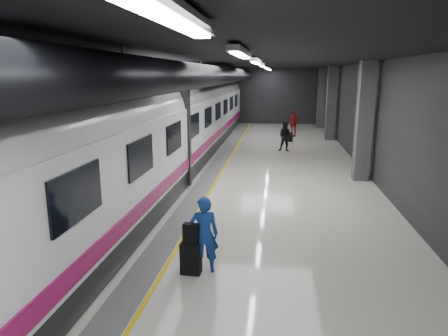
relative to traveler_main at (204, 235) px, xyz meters
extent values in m
plane|color=beige|center=(0.10, 6.15, -0.81)|extent=(40.00, 40.00, 0.00)
cube|color=black|center=(0.10, 6.15, 3.69)|extent=(10.00, 40.00, 0.02)
cube|color=#28282B|center=(0.10, 26.15, 1.44)|extent=(10.00, 0.02, 4.50)
cube|color=#28282B|center=(-4.90, 6.15, 1.44)|extent=(0.02, 40.00, 4.50)
cube|color=#28282B|center=(5.10, 6.15, 1.44)|extent=(0.02, 40.00, 4.50)
cube|color=slate|center=(-1.25, 6.15, -0.81)|extent=(0.65, 39.80, 0.01)
cube|color=yellow|center=(-0.85, 6.15, -0.81)|extent=(0.10, 39.80, 0.01)
cylinder|color=black|center=(-1.20, 6.15, 3.14)|extent=(0.80, 38.00, 0.80)
cube|color=silver|center=(0.70, -4.85, 3.59)|extent=(0.22, 2.60, 0.10)
cube|color=silver|center=(0.70, 0.15, 3.59)|extent=(0.22, 2.60, 0.10)
cube|color=silver|center=(0.70, 5.15, 3.59)|extent=(0.22, 2.60, 0.10)
cube|color=silver|center=(0.70, 10.15, 3.59)|extent=(0.22, 2.60, 0.10)
cube|color=silver|center=(0.70, 15.15, 3.59)|extent=(0.22, 2.60, 0.10)
cube|color=silver|center=(0.70, 20.15, 3.59)|extent=(0.22, 2.60, 0.10)
cube|color=silver|center=(0.70, 24.15, 3.59)|extent=(0.22, 2.60, 0.10)
cube|color=#515154|center=(4.65, 8.15, 1.44)|extent=(0.55, 0.55, 4.50)
cube|color=#515154|center=(4.65, 18.15, 1.44)|extent=(0.55, 0.55, 4.50)
cube|color=#515154|center=(4.65, 24.15, 1.44)|extent=(0.55, 0.55, 4.50)
cube|color=black|center=(-3.15, 6.15, -0.46)|extent=(2.80, 38.00, 0.60)
cube|color=white|center=(-3.15, 6.15, 0.94)|extent=(2.90, 38.00, 2.20)
cylinder|color=white|center=(-3.15, 6.15, 1.89)|extent=(2.80, 38.00, 2.80)
cube|color=#8F0D52|center=(-1.68, 6.15, 0.14)|extent=(0.04, 38.00, 0.35)
cube|color=black|center=(-3.15, 6.15, 1.19)|extent=(3.05, 0.25, 3.80)
cube|color=black|center=(-1.68, -1.85, 1.34)|extent=(0.05, 1.60, 0.85)
cube|color=black|center=(-1.68, 1.15, 1.34)|extent=(0.05, 1.60, 0.85)
cube|color=black|center=(-1.68, 4.15, 1.34)|extent=(0.05, 1.60, 0.85)
cube|color=black|center=(-1.68, 7.15, 1.34)|extent=(0.05, 1.60, 0.85)
cube|color=black|center=(-1.68, 10.15, 1.34)|extent=(0.05, 1.60, 0.85)
cube|color=black|center=(-1.68, 13.15, 1.34)|extent=(0.05, 1.60, 0.85)
cube|color=black|center=(-1.68, 16.15, 1.34)|extent=(0.05, 1.60, 0.85)
cube|color=black|center=(-1.68, 19.15, 1.34)|extent=(0.05, 1.60, 0.85)
cube|color=black|center=(-1.68, 22.15, 1.34)|extent=(0.05, 1.60, 0.85)
imported|color=#1750B0|center=(0.00, 0.00, 0.00)|extent=(0.66, 0.50, 1.63)
cube|color=black|center=(-0.25, -0.13, -0.48)|extent=(0.43, 0.28, 0.67)
cube|color=black|center=(-0.24, -0.13, 0.06)|extent=(0.33, 0.21, 0.41)
imported|color=black|center=(1.86, 13.77, -0.02)|extent=(0.81, 0.65, 1.59)
imported|color=maroon|center=(2.43, 19.27, 0.04)|extent=(1.08, 0.81, 1.71)
cube|color=black|center=(2.15, 16.99, -0.53)|extent=(0.44, 0.37, 0.56)
camera|label=1|loc=(1.42, -7.49, 3.18)|focal=32.00mm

